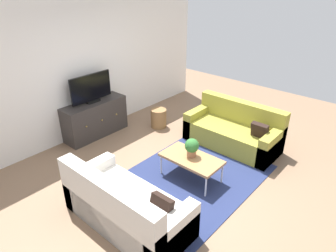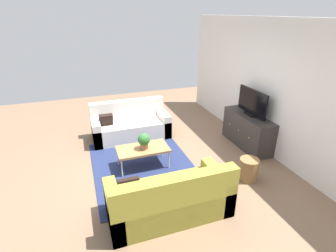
{
  "view_description": "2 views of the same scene",
  "coord_description": "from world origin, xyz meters",
  "views": [
    {
      "loc": [
        -3.35,
        -2.56,
        3.06
      ],
      "look_at": [
        0.0,
        0.36,
        0.8
      ],
      "focal_mm": 32.48,
      "sensor_mm": 36.0,
      "label": 1
    },
    {
      "loc": [
        4.21,
        -1.11,
        2.79
      ],
      "look_at": [
        0.0,
        0.36,
        0.8
      ],
      "focal_mm": 27.56,
      "sensor_mm": 36.0,
      "label": 2
    }
  ],
  "objects": [
    {
      "name": "ground_plane",
      "position": [
        0.0,
        0.0,
        0.0
      ],
      "size": [
        10.0,
        10.0,
        0.0
      ],
      "primitive_type": "plane",
      "color": "#84664C"
    },
    {
      "name": "wall_back",
      "position": [
        0.0,
        2.55,
        1.35
      ],
      "size": [
        6.4,
        0.12,
        2.7
      ],
      "primitive_type": "cube",
      "color": "white",
      "rests_on": "ground_plane"
    },
    {
      "name": "area_rug",
      "position": [
        0.0,
        -0.15,
        0.01
      ],
      "size": [
        2.5,
        1.9,
        0.01
      ],
      "primitive_type": "cube",
      "color": "navy",
      "rests_on": "ground_plane"
    },
    {
      "name": "couch_left_side",
      "position": [
        -1.43,
        -0.1,
        0.28
      ],
      "size": [
        0.82,
        1.78,
        0.84
      ],
      "color": "silver",
      "rests_on": "ground_plane"
    },
    {
      "name": "couch_right_side",
      "position": [
        1.43,
        -0.1,
        0.28
      ],
      "size": [
        0.82,
        1.78,
        0.84
      ],
      "color": "olive",
      "rests_on": "ground_plane"
    },
    {
      "name": "coffee_table",
      "position": [
        -0.01,
        -0.14,
        0.37
      ],
      "size": [
        0.53,
        0.98,
        0.41
      ],
      "color": "#A37547",
      "rests_on": "ground_plane"
    },
    {
      "name": "potted_plant",
      "position": [
        0.02,
        -0.12,
        0.58
      ],
      "size": [
        0.23,
        0.23,
        0.31
      ],
      "color": "#936042",
      "rests_on": "coffee_table"
    },
    {
      "name": "tv_console",
      "position": [
        -0.09,
        2.27,
        0.37
      ],
      "size": [
        1.34,
        0.47,
        0.73
      ],
      "color": "#332D2B",
      "rests_on": "ground_plane"
    },
    {
      "name": "flat_screen_tv",
      "position": [
        -0.09,
        2.29,
        1.01
      ],
      "size": [
        0.91,
        0.16,
        0.57
      ],
      "color": "black",
      "rests_on": "tv_console"
    },
    {
      "name": "wicker_basket",
      "position": [
        1.02,
        1.53,
        0.21
      ],
      "size": [
        0.34,
        0.34,
        0.41
      ],
      "primitive_type": "cylinder",
      "color": "olive",
      "rests_on": "ground_plane"
    }
  ]
}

